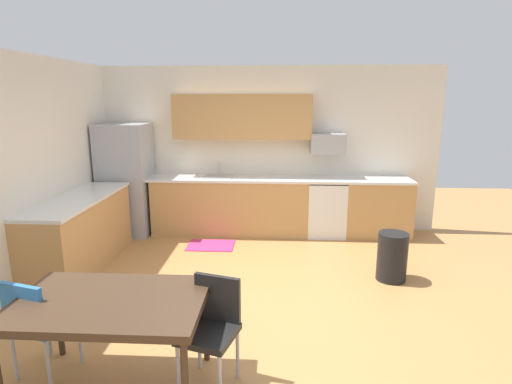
{
  "coord_description": "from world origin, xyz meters",
  "views": [
    {
      "loc": [
        0.29,
        -4.18,
        2.21
      ],
      "look_at": [
        0.0,
        1.0,
        1.0
      ],
      "focal_mm": 28.73,
      "sensor_mm": 36.0,
      "label": 1
    }
  ],
  "objects_px": {
    "chair_near_table": "(212,323)",
    "trash_bin": "(392,257)",
    "refrigerator": "(126,180)",
    "chair_far_side": "(37,320)",
    "oven_range": "(326,207)",
    "microwave": "(328,144)",
    "dining_table": "(110,307)"
  },
  "relations": [
    {
      "from": "chair_near_table",
      "to": "trash_bin",
      "type": "height_order",
      "value": "chair_near_table"
    },
    {
      "from": "refrigerator",
      "to": "chair_far_side",
      "type": "height_order",
      "value": "refrigerator"
    },
    {
      "from": "oven_range",
      "to": "microwave",
      "type": "relative_size",
      "value": 1.69
    },
    {
      "from": "microwave",
      "to": "chair_near_table",
      "type": "distance_m",
      "value": 4.08
    },
    {
      "from": "dining_table",
      "to": "chair_near_table",
      "type": "bearing_deg",
      "value": 9.81
    },
    {
      "from": "microwave",
      "to": "trash_bin",
      "type": "distance_m",
      "value": 2.24
    },
    {
      "from": "oven_range",
      "to": "trash_bin",
      "type": "xyz_separation_m",
      "value": [
        0.63,
        -1.69,
        -0.16
      ]
    },
    {
      "from": "oven_range",
      "to": "chair_near_table",
      "type": "bearing_deg",
      "value": -109.28
    },
    {
      "from": "refrigerator",
      "to": "oven_range",
      "type": "bearing_deg",
      "value": 1.41
    },
    {
      "from": "oven_range",
      "to": "trash_bin",
      "type": "height_order",
      "value": "oven_range"
    },
    {
      "from": "oven_range",
      "to": "chair_far_side",
      "type": "xyz_separation_m",
      "value": [
        -2.66,
        -3.68,
        0.05
      ]
    },
    {
      "from": "refrigerator",
      "to": "oven_range",
      "type": "distance_m",
      "value": 3.28
    },
    {
      "from": "dining_table",
      "to": "trash_bin",
      "type": "distance_m",
      "value": 3.39
    },
    {
      "from": "microwave",
      "to": "trash_bin",
      "type": "height_order",
      "value": "microwave"
    },
    {
      "from": "oven_range",
      "to": "microwave",
      "type": "xyz_separation_m",
      "value": [
        0.0,
        0.1,
        1.03
      ]
    },
    {
      "from": "refrigerator",
      "to": "chair_near_table",
      "type": "bearing_deg",
      "value": -61.16
    },
    {
      "from": "oven_range",
      "to": "chair_far_side",
      "type": "bearing_deg",
      "value": -125.83
    },
    {
      "from": "refrigerator",
      "to": "microwave",
      "type": "bearing_deg",
      "value": 3.17
    },
    {
      "from": "dining_table",
      "to": "trash_bin",
      "type": "height_order",
      "value": "dining_table"
    },
    {
      "from": "refrigerator",
      "to": "microwave",
      "type": "relative_size",
      "value": 3.32
    },
    {
      "from": "chair_near_table",
      "to": "trash_bin",
      "type": "bearing_deg",
      "value": 45.84
    },
    {
      "from": "chair_far_side",
      "to": "trash_bin",
      "type": "bearing_deg",
      "value": 31.19
    },
    {
      "from": "trash_bin",
      "to": "chair_far_side",
      "type": "bearing_deg",
      "value": -148.81
    },
    {
      "from": "refrigerator",
      "to": "trash_bin",
      "type": "distance_m",
      "value": 4.24
    },
    {
      "from": "refrigerator",
      "to": "chair_far_side",
      "type": "xyz_separation_m",
      "value": [
        0.59,
        -3.6,
        -0.39
      ]
    },
    {
      "from": "microwave",
      "to": "chair_near_table",
      "type": "relative_size",
      "value": 0.64
    },
    {
      "from": "dining_table",
      "to": "chair_near_table",
      "type": "height_order",
      "value": "chair_near_table"
    },
    {
      "from": "dining_table",
      "to": "trash_bin",
      "type": "relative_size",
      "value": 2.33
    },
    {
      "from": "trash_bin",
      "to": "oven_range",
      "type": "bearing_deg",
      "value": 110.32
    },
    {
      "from": "microwave",
      "to": "dining_table",
      "type": "relative_size",
      "value": 0.39
    },
    {
      "from": "dining_table",
      "to": "chair_far_side",
      "type": "height_order",
      "value": "chair_far_side"
    },
    {
      "from": "microwave",
      "to": "trash_bin",
      "type": "bearing_deg",
      "value": -70.73
    }
  ]
}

